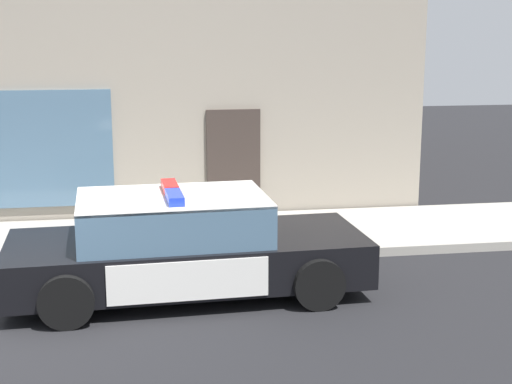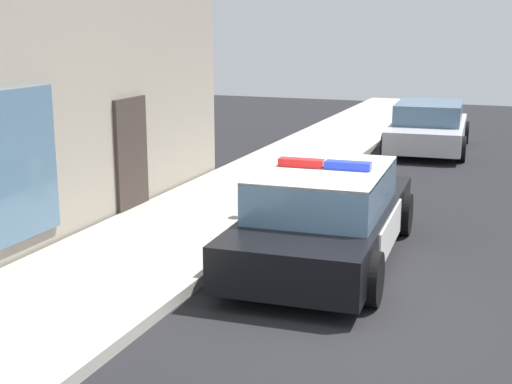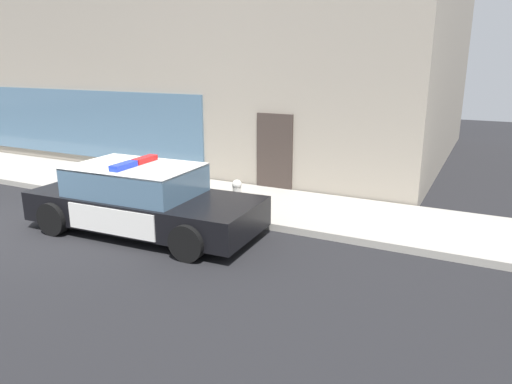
{
  "view_description": "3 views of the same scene",
  "coord_description": "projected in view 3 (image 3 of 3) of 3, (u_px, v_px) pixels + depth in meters",
  "views": [
    {
      "loc": [
        1.55,
        -9.1,
        3.61
      ],
      "look_at": [
        3.38,
        2.31,
        1.07
      ],
      "focal_mm": 53.34,
      "sensor_mm": 36.0,
      "label": 1
    },
    {
      "loc": [
        -7.49,
        -1.74,
        3.35
      ],
      "look_at": [
        3.53,
        2.44,
        0.57
      ],
      "focal_mm": 50.2,
      "sensor_mm": 36.0,
      "label": 2
    },
    {
      "loc": [
        8.43,
        -6.47,
        3.47
      ],
      "look_at": [
        4.2,
        1.95,
        0.82
      ],
      "focal_mm": 33.55,
      "sensor_mm": 36.0,
      "label": 3
    }
  ],
  "objects": [
    {
      "name": "fire_hydrant",
      "position": [
        237.0,
        196.0,
        10.65
      ],
      "size": [
        0.34,
        0.39,
        0.73
      ],
      "color": "silver",
      "rests_on": "sidewalk"
    },
    {
      "name": "sidewalk",
      "position": [
        142.0,
        187.0,
        13.03
      ],
      "size": [
        48.0,
        2.66,
        0.15
      ],
      "primitive_type": "cube",
      "color": "#A39E93",
      "rests_on": "ground"
    },
    {
      "name": "ground",
      "position": [
        39.0,
        227.0,
        10.15
      ],
      "size": [
        48.0,
        48.0,
        0.0
      ],
      "primitive_type": "plane",
      "color": "black"
    },
    {
      "name": "police_cruiser",
      "position": [
        142.0,
        200.0,
        9.77
      ],
      "size": [
        4.89,
        2.25,
        1.49
      ],
      "rotation": [
        0.0,
        0.0,
        0.04
      ],
      "color": "black",
      "rests_on": "ground"
    },
    {
      "name": "storefront_building",
      "position": [
        212.0,
        38.0,
        19.11
      ],
      "size": [
        18.33,
        11.89,
        8.46
      ],
      "color": "gray",
      "rests_on": "ground"
    }
  ]
}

